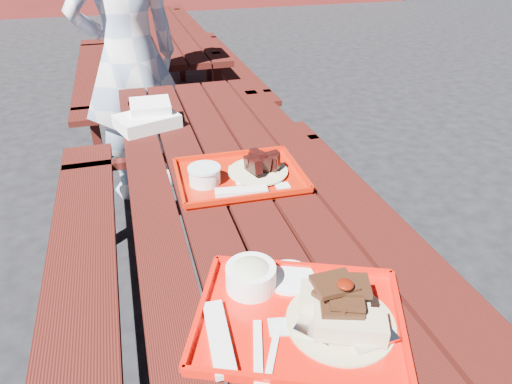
# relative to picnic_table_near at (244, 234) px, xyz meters

# --- Properties ---
(ground) EXTENTS (60.00, 60.00, 0.00)m
(ground) POSITION_rel_picnic_table_near_xyz_m (0.00, 0.00, -0.56)
(ground) COLOR black
(ground) RESTS_ON ground
(picnic_table_near) EXTENTS (1.41, 2.40, 0.75)m
(picnic_table_near) POSITION_rel_picnic_table_near_xyz_m (0.00, 0.00, 0.00)
(picnic_table_near) COLOR #3F100C
(picnic_table_near) RESTS_ON ground
(picnic_table_far) EXTENTS (1.41, 2.40, 0.75)m
(picnic_table_far) POSITION_rel_picnic_table_near_xyz_m (0.00, 2.80, 0.00)
(picnic_table_far) COLOR #3F100C
(picnic_table_far) RESTS_ON ground
(near_tray) EXTENTS (0.55, 0.50, 0.14)m
(near_tray) POSITION_rel_picnic_table_near_xyz_m (-0.03, -0.59, 0.22)
(near_tray) COLOR red
(near_tray) RESTS_ON picnic_table_near
(far_tray) EXTENTS (0.44, 0.35, 0.07)m
(far_tray) POSITION_rel_picnic_table_near_xyz_m (-0.00, 0.06, 0.21)
(far_tray) COLOR #B61704
(far_tray) RESTS_ON picnic_table_near
(white_cloth) EXTENTS (0.29, 0.25, 0.10)m
(white_cloth) POSITION_rel_picnic_table_near_xyz_m (-0.25, 0.64, 0.23)
(white_cloth) COLOR white
(white_cloth) RESTS_ON picnic_table_near
(person) EXTENTS (0.72, 0.58, 1.71)m
(person) POSITION_rel_picnic_table_near_xyz_m (-0.28, 1.43, 0.29)
(person) COLOR #9EB5D6
(person) RESTS_ON ground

